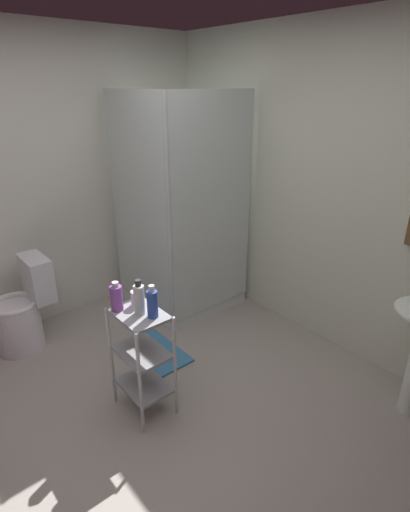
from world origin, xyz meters
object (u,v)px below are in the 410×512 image
at_px(conditioner_bottle_purple, 116,297).
at_px(lotion_bottle_white, 139,299).
at_px(shower_stall, 180,262).
at_px(storage_cart, 142,354).
at_px(rinse_cup, 136,298).
at_px(bath_mat, 152,353).
at_px(toilet, 23,312).
at_px(shampoo_bottle_blue, 152,303).

bearing_deg(conditioner_bottle_purple, lotion_bottle_white, 33.81).
bearing_deg(shower_stall, storage_cart, -47.04).
bearing_deg(rinse_cup, bath_mat, 139.29).
xyz_separation_m(shower_stall, conditioner_bottle_purple, (0.83, -1.10, 0.36)).
distance_m(conditioner_bottle_purple, rinse_cup, 0.13).
distance_m(conditioner_bottle_purple, bath_mat, 0.99).
relative_size(lotion_bottle_white, rinse_cup, 2.29).
distance_m(shower_stall, toilet, 1.43).
xyz_separation_m(toilet, conditioner_bottle_purple, (1.13, 0.29, 0.51)).
bearing_deg(shampoo_bottle_blue, storage_cart, -155.49).
height_order(shower_stall, rinse_cup, shower_stall).
relative_size(conditioner_bottle_purple, rinse_cup, 1.94).
relative_size(toilet, conditioner_bottle_purple, 3.98).
xyz_separation_m(lotion_bottle_white, rinse_cup, (-0.10, 0.03, -0.05)).
distance_m(rinse_cup, bath_mat, 0.92).
bearing_deg(storage_cart, lotion_bottle_white, 27.63).
bearing_deg(shampoo_bottle_blue, bath_mat, 150.37).
xyz_separation_m(rinse_cup, bath_mat, (-0.37, 0.32, -0.78)).
height_order(toilet, bath_mat, toilet).
relative_size(storage_cart, rinse_cup, 7.50).
height_order(shower_stall, lotion_bottle_white, shower_stall).
bearing_deg(lotion_bottle_white, rinse_cup, 160.93).
bearing_deg(lotion_bottle_white, bath_mat, 143.02).
relative_size(shower_stall, rinse_cup, 20.27).
bearing_deg(shower_stall, conditioner_bottle_purple, -52.93).
height_order(shower_stall, storage_cart, shower_stall).
xyz_separation_m(storage_cart, shampoo_bottle_blue, (0.09, 0.04, 0.40)).
xyz_separation_m(conditioner_bottle_purple, rinse_cup, (0.03, 0.12, -0.04)).
height_order(conditioner_bottle_purple, rinse_cup, conditioner_bottle_purple).
bearing_deg(storage_cart, toilet, -163.43).
relative_size(storage_cart, conditioner_bottle_purple, 3.87).
distance_m(toilet, storage_cart, 1.30).
xyz_separation_m(storage_cart, lotion_bottle_white, (0.01, 0.00, 0.40)).
bearing_deg(conditioner_bottle_purple, rinse_cup, 76.53).
bearing_deg(shampoo_bottle_blue, conditioner_bottle_purple, -149.84).
bearing_deg(shower_stall, shampoo_bottle_blue, -43.13).
height_order(shampoo_bottle_blue, bath_mat, shampoo_bottle_blue).
bearing_deg(bath_mat, shampoo_bottle_blue, -29.63).
relative_size(lotion_bottle_white, bath_mat, 0.38).
relative_size(conditioner_bottle_purple, lotion_bottle_white, 0.85).
height_order(toilet, shampoo_bottle_blue, shampoo_bottle_blue).
height_order(toilet, rinse_cup, rinse_cup).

